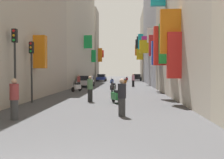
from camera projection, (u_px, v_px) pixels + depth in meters
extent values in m
plane|color=#424244|center=(114.00, 87.00, 34.33)|extent=(140.00, 140.00, 0.00)
cube|color=orange|center=(40.00, 52.00, 18.81)|extent=(0.84, 0.62, 2.33)
cube|color=#BCB29E|center=(66.00, 27.00, 42.15)|extent=(6.00, 26.13, 18.35)
cube|color=green|center=(94.00, 56.00, 50.28)|extent=(0.83, 0.41, 2.32)
cube|color=green|center=(88.00, 42.00, 41.23)|extent=(1.26, 0.45, 2.01)
cube|color=gray|center=(85.00, 45.00, 61.23)|extent=(6.00, 6.41, 16.21)
cube|color=red|center=(101.00, 54.00, 62.74)|extent=(1.28, 0.62, 1.70)
cube|color=orange|center=(100.00, 55.00, 61.99)|extent=(0.99, 0.35, 3.19)
cube|color=green|center=(165.00, 44.00, 19.70)|extent=(1.02, 0.38, 2.96)
cube|color=red|center=(163.00, 46.00, 20.03)|extent=(1.35, 0.58, 2.93)
cube|color=orange|center=(170.00, 32.00, 16.82)|extent=(1.29, 0.45, 2.80)
cube|color=red|center=(174.00, 55.00, 16.61)|extent=(0.87, 0.43, 2.90)
cube|color=#9E9384|center=(193.00, 27.00, 25.56)|extent=(6.00, 9.22, 12.59)
cube|color=blue|center=(156.00, 53.00, 26.12)|extent=(0.94, 0.64, 2.34)
cube|color=red|center=(154.00, 46.00, 28.13)|extent=(1.01, 0.52, 2.22)
cube|color=gray|center=(167.00, 18.00, 40.95)|extent=(6.00, 21.87, 20.60)
cube|color=purple|center=(145.00, 42.00, 40.56)|extent=(1.03, 0.51, 1.71)
cube|color=white|center=(151.00, 35.00, 31.27)|extent=(0.94, 0.50, 1.70)
cube|color=yellow|center=(144.00, 47.00, 39.93)|extent=(1.39, 0.57, 1.95)
cube|color=#9E9384|center=(155.00, 47.00, 57.79)|extent=(6.00, 11.69, 14.82)
cube|color=black|center=(139.00, 44.00, 57.66)|extent=(1.34, 0.63, 2.03)
cube|color=orange|center=(138.00, 50.00, 60.87)|extent=(1.34, 0.51, 2.39)
cube|color=black|center=(139.00, 44.00, 55.64)|extent=(1.17, 0.46, 3.19)
cube|color=#19B2BF|center=(141.00, 42.00, 52.88)|extent=(1.00, 0.51, 3.04)
cube|color=yellow|center=(140.00, 54.00, 53.40)|extent=(1.26, 0.57, 2.23)
cube|color=navy|center=(101.00, 78.00, 54.49)|extent=(1.73, 4.11, 0.58)
cube|color=black|center=(102.00, 75.00, 54.68)|extent=(1.53, 2.30, 0.57)
cylinder|color=black|center=(105.00, 80.00, 53.10)|extent=(0.18, 0.60, 0.60)
cylinder|color=black|center=(97.00, 80.00, 53.19)|extent=(0.18, 0.60, 0.60)
cylinder|color=black|center=(106.00, 79.00, 55.81)|extent=(0.18, 0.60, 0.60)
cylinder|color=black|center=(98.00, 79.00, 55.90)|extent=(0.18, 0.60, 0.60)
cube|color=black|center=(137.00, 78.00, 56.55)|extent=(1.75, 4.35, 0.57)
cube|color=black|center=(137.00, 75.00, 56.32)|extent=(1.54, 2.44, 0.57)
cylinder|color=black|center=(132.00, 79.00, 58.04)|extent=(0.18, 0.60, 0.60)
cylinder|color=black|center=(140.00, 79.00, 57.95)|extent=(0.18, 0.60, 0.60)
cylinder|color=black|center=(133.00, 80.00, 55.17)|extent=(0.18, 0.60, 0.60)
cylinder|color=black|center=(141.00, 80.00, 55.08)|extent=(0.18, 0.60, 0.60)
cube|color=#B7B7BC|center=(86.00, 82.00, 34.83)|extent=(1.77, 4.23, 0.56)
cube|color=black|center=(86.00, 78.00, 35.02)|extent=(1.56, 2.37, 0.59)
cylinder|color=black|center=(91.00, 85.00, 33.40)|extent=(0.18, 0.60, 0.60)
cylinder|color=black|center=(77.00, 85.00, 33.49)|extent=(0.18, 0.60, 0.60)
cylinder|color=black|center=(94.00, 84.00, 36.19)|extent=(0.18, 0.60, 0.60)
cylinder|color=black|center=(81.00, 84.00, 36.28)|extent=(0.18, 0.60, 0.60)
cube|color=black|center=(113.00, 87.00, 26.13)|extent=(0.56, 1.18, 0.45)
cube|color=black|center=(113.00, 84.00, 26.33)|extent=(0.38, 0.59, 0.16)
cylinder|color=#4C4C51|center=(112.00, 84.00, 25.56)|extent=(0.09, 0.28, 0.68)
cylinder|color=black|center=(112.00, 90.00, 25.44)|extent=(0.15, 0.49, 0.48)
cylinder|color=black|center=(114.00, 89.00, 26.84)|extent=(0.15, 0.49, 0.48)
cube|color=orange|center=(125.00, 82.00, 39.42)|extent=(0.53, 1.21, 0.45)
cube|color=black|center=(125.00, 80.00, 39.19)|extent=(0.36, 0.58, 0.16)
cylinder|color=#4C4C51|center=(124.00, 80.00, 40.00)|extent=(0.08, 0.28, 0.68)
cylinder|color=black|center=(124.00, 83.00, 40.16)|extent=(0.14, 0.49, 0.48)
cylinder|color=black|center=(125.00, 84.00, 38.69)|extent=(0.14, 0.49, 0.48)
cube|color=#2D4CAD|center=(112.00, 81.00, 40.66)|extent=(0.50, 1.15, 0.45)
cube|color=black|center=(112.00, 79.00, 40.86)|extent=(0.35, 0.58, 0.16)
cylinder|color=#4C4C51|center=(112.00, 80.00, 40.09)|extent=(0.07, 0.28, 0.68)
cylinder|color=black|center=(112.00, 83.00, 39.96)|extent=(0.12, 0.48, 0.48)
cylinder|color=black|center=(112.00, 83.00, 41.36)|extent=(0.12, 0.48, 0.48)
cube|color=#287F3D|center=(116.00, 96.00, 16.89)|extent=(0.77, 1.12, 0.45)
cube|color=black|center=(117.00, 91.00, 16.69)|extent=(0.50, 0.64, 0.16)
cylinder|color=#4C4C51|center=(114.00, 90.00, 17.37)|extent=(0.15, 0.28, 0.68)
cylinder|color=black|center=(113.00, 98.00, 17.51)|extent=(0.26, 0.48, 0.48)
cylinder|color=black|center=(120.00, 101.00, 16.28)|extent=(0.26, 0.48, 0.48)
cube|color=silver|center=(77.00, 87.00, 26.72)|extent=(0.79, 1.14, 0.45)
cube|color=black|center=(78.00, 84.00, 26.89)|extent=(0.50, 0.64, 0.16)
cylinder|color=#4C4C51|center=(74.00, 84.00, 26.23)|extent=(0.16, 0.28, 0.68)
cylinder|color=black|center=(73.00, 89.00, 26.13)|extent=(0.27, 0.48, 0.48)
cylinder|color=black|center=(80.00, 89.00, 27.33)|extent=(0.27, 0.48, 0.48)
cube|color=red|center=(127.00, 79.00, 53.24)|extent=(0.56, 1.12, 0.45)
cube|color=black|center=(127.00, 78.00, 53.03)|extent=(0.38, 0.59, 0.16)
cylinder|color=#4C4C51|center=(127.00, 77.00, 53.76)|extent=(0.09, 0.28, 0.68)
cylinder|color=black|center=(127.00, 80.00, 53.91)|extent=(0.15, 0.49, 0.48)
cylinder|color=black|center=(126.00, 80.00, 52.58)|extent=(0.15, 0.49, 0.48)
cylinder|color=#393939|center=(14.00, 110.00, 11.11)|extent=(0.45, 0.45, 0.85)
cylinder|color=maroon|center=(14.00, 92.00, 11.08)|extent=(0.53, 0.53, 0.67)
sphere|color=tan|center=(14.00, 81.00, 11.07)|extent=(0.23, 0.23, 0.23)
cylinder|color=#303030|center=(122.00, 107.00, 11.97)|extent=(0.34, 0.34, 0.83)
cylinder|color=black|center=(122.00, 91.00, 11.94)|extent=(0.40, 0.40, 0.66)
sphere|color=tan|center=(122.00, 81.00, 11.93)|extent=(0.23, 0.23, 0.23)
cylinder|color=black|center=(133.00, 84.00, 34.76)|extent=(0.38, 0.38, 0.85)
cylinder|color=pink|center=(133.00, 78.00, 34.73)|extent=(0.46, 0.46, 0.67)
sphere|color=tan|center=(133.00, 74.00, 34.72)|extent=(0.23, 0.23, 0.23)
cylinder|color=#383838|center=(79.00, 85.00, 30.86)|extent=(0.45, 0.45, 0.80)
cylinder|color=maroon|center=(79.00, 79.00, 30.84)|extent=(0.53, 0.53, 0.64)
sphere|color=tan|center=(79.00, 76.00, 30.82)|extent=(0.22, 0.22, 0.22)
cylinder|color=black|center=(90.00, 96.00, 17.64)|extent=(0.42, 0.42, 0.85)
cylinder|color=#4C724C|center=(90.00, 84.00, 17.61)|extent=(0.50, 0.50, 0.67)
sphere|color=tan|center=(90.00, 78.00, 17.60)|extent=(0.23, 0.23, 0.23)
cylinder|color=#2D2D2D|center=(15.00, 75.00, 14.63)|extent=(0.12, 0.12, 3.64)
cube|color=black|center=(15.00, 36.00, 14.56)|extent=(0.26, 0.26, 0.75)
sphere|color=red|center=(13.00, 31.00, 14.41)|extent=(0.14, 0.14, 0.14)
sphere|color=orange|center=(14.00, 35.00, 14.42)|extent=(0.14, 0.14, 0.14)
sphere|color=green|center=(14.00, 40.00, 14.43)|extent=(0.14, 0.14, 0.14)
cylinder|color=#2D2D2D|center=(32.00, 78.00, 17.16)|extent=(0.12, 0.12, 3.21)
cube|color=black|center=(31.00, 48.00, 17.10)|extent=(0.26, 0.26, 0.75)
sphere|color=red|center=(31.00, 43.00, 16.95)|extent=(0.14, 0.14, 0.14)
sphere|color=orange|center=(31.00, 47.00, 16.96)|extent=(0.14, 0.14, 0.14)
sphere|color=green|center=(31.00, 51.00, 16.97)|extent=(0.14, 0.14, 0.14)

